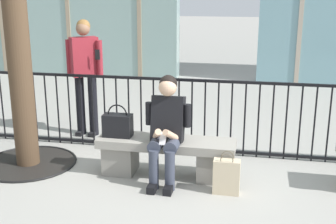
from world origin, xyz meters
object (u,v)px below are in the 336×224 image
(seated_person_with_phone, at_px, (166,126))
(handbag_on_bench, at_px, (118,125))
(shopping_bag, at_px, (226,176))
(bystander_at_railing, at_px, (85,69))
(stone_bench, at_px, (166,154))

(seated_person_with_phone, relative_size, handbag_on_bench, 3.12)
(handbag_on_bench, height_order, shopping_bag, handbag_on_bench)
(seated_person_with_phone, xyz_separation_m, bystander_at_railing, (-1.51, 1.39, 0.35))
(handbag_on_bench, bearing_deg, shopping_bag, -13.96)
(handbag_on_bench, distance_m, bystander_at_railing, 1.61)
(stone_bench, bearing_deg, bystander_at_railing, 139.44)
(seated_person_with_phone, height_order, handbag_on_bench, seated_person_with_phone)
(bystander_at_railing, bearing_deg, seated_person_with_phone, -42.76)
(shopping_bag, height_order, bystander_at_railing, bystander_at_railing)
(stone_bench, relative_size, seated_person_with_phone, 1.32)
(stone_bench, distance_m, shopping_bag, 0.81)
(stone_bench, relative_size, bystander_at_railing, 0.94)
(stone_bench, relative_size, handbag_on_bench, 4.12)
(handbag_on_bench, xyz_separation_m, bystander_at_railing, (-0.90, 1.27, 0.41))
(seated_person_with_phone, distance_m, shopping_bag, 0.86)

